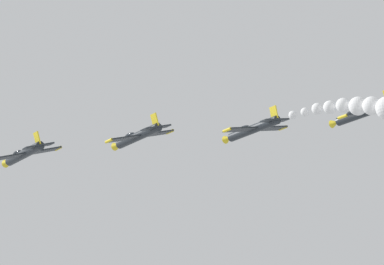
{
  "coord_description": "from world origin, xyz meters",
  "views": [
    {
      "loc": [
        -57.84,
        -80.34,
        33.9
      ],
      "look_at": [
        0.0,
        0.0,
        65.14
      ],
      "focal_mm": 78.3,
      "sensor_mm": 36.0,
      "label": 1
    }
  ],
  "objects_px": {
    "airplane_lead": "(24,154)",
    "airplane_left_inner": "(137,136)",
    "airplane_left_outer": "(364,113)",
    "airplane_right_inner": "(253,129)"
  },
  "relations": [
    {
      "from": "airplane_left_inner",
      "to": "airplane_right_inner",
      "type": "height_order",
      "value": "airplane_right_inner"
    },
    {
      "from": "airplane_lead",
      "to": "airplane_left_outer",
      "type": "xyz_separation_m",
      "value": [
        32.95,
        -26.3,
        4.7
      ]
    },
    {
      "from": "airplane_left_inner",
      "to": "airplane_left_outer",
      "type": "height_order",
      "value": "airplane_left_outer"
    },
    {
      "from": "airplane_right_inner",
      "to": "airplane_left_outer",
      "type": "distance_m",
      "value": 13.83
    },
    {
      "from": "airplane_lead",
      "to": "airplane_left_outer",
      "type": "distance_m",
      "value": 42.42
    },
    {
      "from": "airplane_lead",
      "to": "airplane_left_outer",
      "type": "relative_size",
      "value": 1.0
    },
    {
      "from": "airplane_lead",
      "to": "airplane_left_inner",
      "type": "height_order",
      "value": "airplane_left_inner"
    },
    {
      "from": "airplane_lead",
      "to": "airplane_left_inner",
      "type": "distance_m",
      "value": 14.33
    },
    {
      "from": "airplane_right_inner",
      "to": "airplane_left_inner",
      "type": "bearing_deg",
      "value": 144.58
    },
    {
      "from": "airplane_left_inner",
      "to": "airplane_right_inner",
      "type": "xyz_separation_m",
      "value": [
        11.63,
        -8.27,
        0.96
      ]
    }
  ]
}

